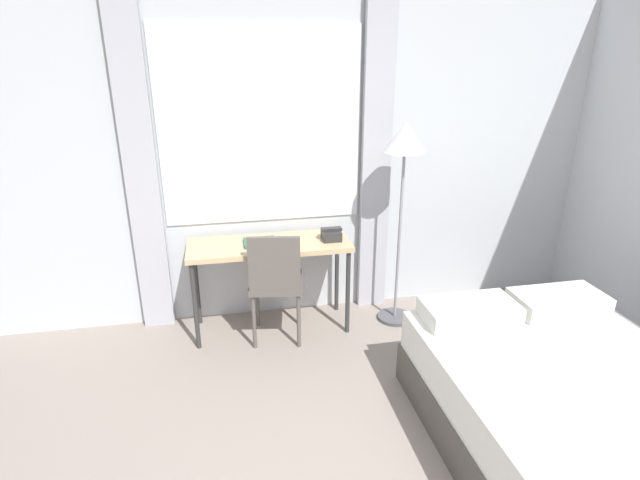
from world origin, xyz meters
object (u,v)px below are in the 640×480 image
(standing_lamp, at_px, (404,160))
(telephone, at_px, (331,234))
(bed, at_px, (587,428))
(book, at_px, (260,242))
(desk, at_px, (270,251))
(desk_chair, at_px, (276,279))

(standing_lamp, bearing_deg, telephone, 175.03)
(bed, xyz_separation_m, book, (-1.57, 1.82, 0.49))
(telephone, relative_size, book, 0.66)
(desk, height_order, bed, desk)
(desk, distance_m, standing_lamp, 1.26)
(book, bearing_deg, desk, 1.04)
(bed, relative_size, standing_lamp, 1.21)
(bed, height_order, telephone, telephone)
(bed, relative_size, telephone, 12.30)
(bed, bearing_deg, standing_lamp, 104.56)
(telephone, height_order, book, telephone)
(desk, xyz_separation_m, desk_chair, (0.02, -0.20, -0.15))
(desk, height_order, book, book)
(desk, relative_size, book, 5.09)
(desk, xyz_separation_m, book, (-0.07, -0.00, 0.08))
(desk_chair, relative_size, bed, 0.46)
(desk, distance_m, telephone, 0.51)
(standing_lamp, distance_m, book, 1.28)
(bed, bearing_deg, desk, 129.45)
(desk, distance_m, book, 0.11)
(desk, bearing_deg, book, -178.96)
(desk, bearing_deg, desk_chair, -84.53)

